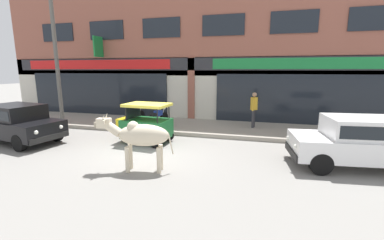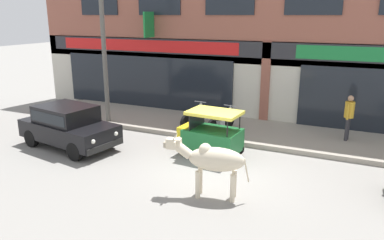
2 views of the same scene
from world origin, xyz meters
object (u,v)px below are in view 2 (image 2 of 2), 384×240
(motorcycle_0, at_px, (193,116))
(motorcycle_1, at_px, (221,121))
(utility_pole, at_px, (104,44))
(auto_rickshaw, at_px, (210,137))
(pedestrian, at_px, (349,113))
(car_0, at_px, (68,124))
(cow, at_px, (212,160))

(motorcycle_0, bearing_deg, motorcycle_1, -5.98)
(motorcycle_1, xyz_separation_m, utility_pole, (-4.73, -0.67, 2.75))
(auto_rickshaw, xyz_separation_m, pedestrian, (3.92, 3.05, 0.49))
(utility_pole, bearing_deg, auto_rickshaw, -16.92)
(auto_rickshaw, distance_m, pedestrian, 5.00)
(motorcycle_1, height_order, utility_pole, utility_pole)
(car_0, xyz_separation_m, pedestrian, (8.68, 4.27, 0.34))
(motorcycle_0, distance_m, pedestrian, 5.70)
(auto_rickshaw, bearing_deg, cow, -67.18)
(car_0, distance_m, utility_pole, 3.78)
(auto_rickshaw, bearing_deg, motorcycle_1, 101.99)
(cow, bearing_deg, car_0, 166.70)
(auto_rickshaw, xyz_separation_m, motorcycle_0, (-1.70, 2.38, -0.11))
(car_0, bearing_deg, cow, -13.30)
(motorcycle_0, height_order, motorcycle_1, same)
(cow, bearing_deg, auto_rickshaw, 112.82)
(motorcycle_0, distance_m, motorcycle_1, 1.23)
(auto_rickshaw, height_order, motorcycle_1, auto_rickshaw)
(auto_rickshaw, bearing_deg, pedestrian, 37.88)
(pedestrian, bearing_deg, auto_rickshaw, -142.12)
(car_0, bearing_deg, pedestrian, 26.18)
(motorcycle_0, bearing_deg, utility_pole, -167.24)
(car_0, relative_size, motorcycle_1, 2.12)
(cow, xyz_separation_m, auto_rickshaw, (-1.09, 2.60, -0.35))
(motorcycle_1, xyz_separation_m, pedestrian, (4.40, 0.80, 0.60))
(auto_rickshaw, xyz_separation_m, utility_pole, (-5.21, 1.58, 2.65))
(car_0, xyz_separation_m, motorcycle_0, (3.06, 3.59, -0.26))
(car_0, distance_m, motorcycle_0, 4.72)
(cow, xyz_separation_m, car_0, (-5.85, 1.38, -0.19))
(motorcycle_0, height_order, pedestrian, pedestrian)
(car_0, bearing_deg, motorcycle_0, 49.63)
(auto_rickshaw, height_order, pedestrian, pedestrian)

